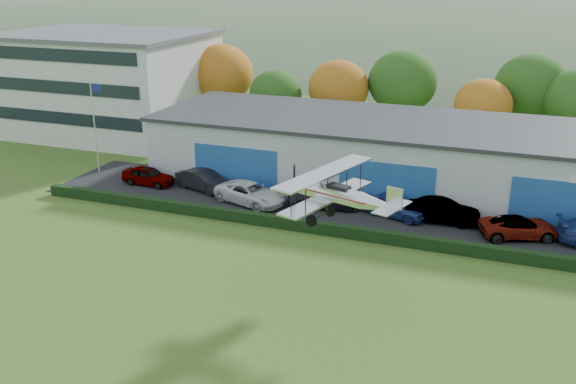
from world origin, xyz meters
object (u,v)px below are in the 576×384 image
(car_0, at_px, (148,176))
(car_2, at_px, (250,193))
(flagpole, at_px, (95,119))
(car_5, at_px, (443,211))
(car_3, at_px, (324,197))
(car_4, at_px, (395,206))
(office_block, at_px, (107,83))
(biplane, at_px, (340,194))
(car_1, at_px, (204,180))
(car_6, at_px, (519,227))
(hangar, at_px, (403,154))

(car_0, bearing_deg, car_2, -94.36)
(flagpole, xyz_separation_m, car_5, (29.16, -1.07, -3.91))
(car_3, bearing_deg, car_2, 89.29)
(car_2, height_order, car_4, car_4)
(office_block, distance_m, flagpole, 15.33)
(car_2, distance_m, biplane, 15.24)
(car_4, height_order, biplane, biplane)
(car_1, bearing_deg, car_2, -89.48)
(car_3, bearing_deg, office_block, 50.60)
(office_block, height_order, car_4, office_block)
(car_6, bearing_deg, car_1, 66.77)
(car_4, relative_size, car_5, 0.95)
(office_block, height_order, car_0, office_block)
(car_3, bearing_deg, car_4, -103.38)
(hangar, distance_m, car_6, 12.35)
(car_1, relative_size, biplane, 0.64)
(hangar, bearing_deg, car_4, -82.30)
(car_6, bearing_deg, flagpole, 66.18)
(car_0, xyz_separation_m, car_6, (28.61, -0.66, -0.04))
(car_3, distance_m, car_4, 5.28)
(car_1, bearing_deg, hangar, -47.14)
(biplane, bearing_deg, car_0, 166.13)
(car_0, xyz_separation_m, car_4, (20.24, 0.15, 0.07))
(car_1, distance_m, car_3, 10.12)
(car_0, bearing_deg, car_4, -87.69)
(flagpole, bearing_deg, biplane, -27.08)
(car_0, height_order, car_1, car_1)
(car_1, bearing_deg, car_4, -73.31)
(car_5, bearing_deg, car_1, 87.03)
(flagpole, bearing_deg, car_4, -2.39)
(flagpole, relative_size, car_6, 1.57)
(car_0, relative_size, car_2, 0.78)
(car_5, distance_m, biplane, 13.30)
(car_5, xyz_separation_m, car_6, (5.05, -0.81, -0.12))
(office_block, relative_size, car_6, 4.06)
(office_block, xyz_separation_m, flagpole, (8.12, -13.00, -0.43))
(hangar, xyz_separation_m, flagpole, (-24.88, -5.98, 2.13))
(office_block, distance_m, car_6, 45.09)
(biplane, bearing_deg, car_3, 127.89)
(car_3, bearing_deg, car_5, -103.30)
(car_6, distance_m, biplane, 15.05)
(biplane, bearing_deg, flagpole, 169.82)
(car_0, relative_size, biplane, 0.57)
(car_1, height_order, car_6, car_1)
(hangar, relative_size, car_3, 7.39)
(car_4, bearing_deg, biplane, -166.26)
(flagpole, bearing_deg, car_5, -2.11)
(car_3, relative_size, car_4, 1.15)
(flagpole, xyz_separation_m, car_2, (15.15, -2.27, -3.95))
(hangar, xyz_separation_m, car_1, (-14.44, -6.80, -1.79))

